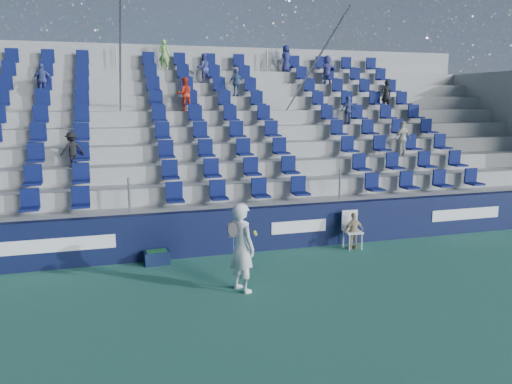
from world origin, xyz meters
TOP-DOWN VIEW (x-y plane):
  - ground at (0.00, 0.00)m, footprint 70.00×70.00m
  - sponsor_wall at (0.00, 3.15)m, footprint 24.00×0.32m
  - grandstand at (0.00, 8.24)m, footprint 24.00×8.17m
  - tennis_player at (-0.82, 0.42)m, footprint 0.76×0.84m
  - line_judge_chair at (2.93, 2.66)m, footprint 0.49×0.51m
  - line_judge at (2.93, 2.50)m, footprint 0.62×0.30m
  - ball_bin at (-2.43, 2.75)m, footprint 0.64×0.44m

SIDE VIEW (x-z plane):
  - ground at x=0.00m, z-range 0.00..0.00m
  - ball_bin at x=-2.43m, z-range 0.01..0.36m
  - line_judge at x=2.93m, z-range 0.00..1.03m
  - line_judge_chair at x=2.93m, z-range 0.07..1.12m
  - sponsor_wall at x=0.00m, z-range 0.00..1.20m
  - tennis_player at x=-0.82m, z-range 0.00..1.95m
  - grandstand at x=0.00m, z-range -1.18..5.45m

